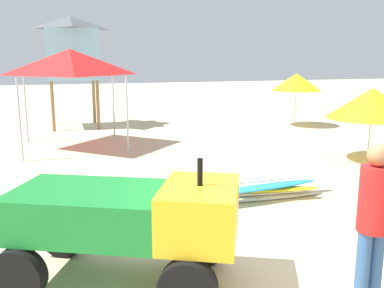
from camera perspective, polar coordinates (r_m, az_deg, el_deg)
ground at (r=5.42m, az=9.73°, el=-16.65°), size 80.00×80.00×0.00m
utility_cart at (r=4.86m, az=-8.57°, el=-9.83°), size 2.81×2.21×1.50m
surfboard_pile at (r=7.88m, az=9.40°, el=-5.94°), size 2.60×0.79×0.40m
lifeguard_near_left at (r=4.65m, az=23.18°, el=-8.84°), size 0.32×0.32×1.73m
popup_canopy at (r=12.51m, az=-16.02°, el=10.52°), size 2.71×2.71×2.79m
lifeguard_tower at (r=16.42m, az=-15.86°, el=12.29°), size 1.98×1.98×4.02m
beach_umbrella_left at (r=11.33m, az=23.00°, el=5.07°), size 2.16×2.16×1.84m
beach_umbrella_mid at (r=16.56m, az=13.84°, el=8.08°), size 1.85×1.85×1.99m
traffic_cone_near at (r=7.51m, az=-18.52°, el=-6.58°), size 0.41×0.41×0.58m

